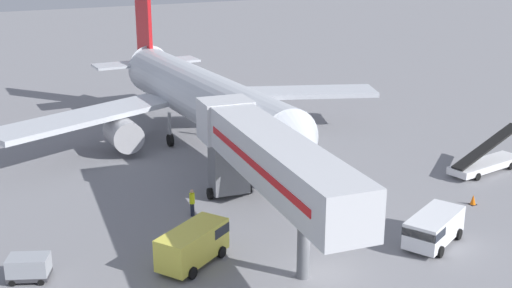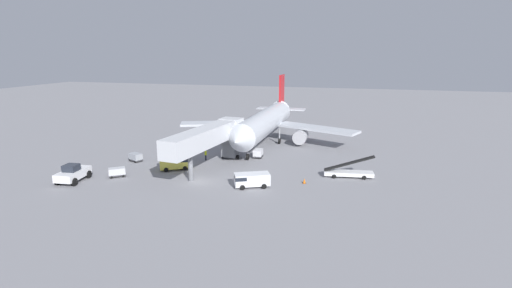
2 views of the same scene
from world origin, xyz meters
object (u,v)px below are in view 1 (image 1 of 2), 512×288
object	(u,v)px
airplane_at_gate	(199,96)
jet_bridge	(264,155)
baggage_cart_far_center	(270,167)
ground_crew_worker_foreground	(192,202)
belt_loader_truck	(485,162)
baggage_cart_mid_center	(29,267)
service_van_rear_left	(433,228)
service_van_near_left	(194,243)
safety_cone_alpha	(473,200)

from	to	relation	value
airplane_at_gate	jet_bridge	world-z (taller)	airplane_at_gate
jet_bridge	baggage_cart_far_center	size ratio (longest dim) A/B	9.58
airplane_at_gate	ground_crew_worker_foreground	distance (m)	16.34
airplane_at_gate	belt_loader_truck	world-z (taller)	airplane_at_gate
baggage_cart_mid_center	ground_crew_worker_foreground	size ratio (longest dim) A/B	1.34
service_van_rear_left	baggage_cart_mid_center	bearing A→B (deg)	162.54
baggage_cart_mid_center	service_van_rear_left	bearing A→B (deg)	-17.46
service_van_near_left	belt_loader_truck	bearing A→B (deg)	7.01
belt_loader_truck	safety_cone_alpha	distance (m)	7.32
airplane_at_gate	baggage_cart_far_center	size ratio (longest dim) A/B	17.88
jet_bridge	ground_crew_worker_foreground	bearing A→B (deg)	120.56
baggage_cart_mid_center	safety_cone_alpha	bearing A→B (deg)	-7.11
baggage_cart_far_center	ground_crew_worker_foreground	distance (m)	8.98
service_van_near_left	baggage_cart_far_center	distance (m)	14.53
jet_bridge	service_van_near_left	distance (m)	6.68
ground_crew_worker_foreground	service_van_rear_left	bearing A→B (deg)	-44.12
belt_loader_truck	baggage_cart_far_center	size ratio (longest dim) A/B	3.45
jet_bridge	service_van_rear_left	size ratio (longest dim) A/B	3.91
belt_loader_truck	service_van_near_left	world-z (taller)	belt_loader_truck
ground_crew_worker_foreground	safety_cone_alpha	size ratio (longest dim) A/B	2.64
safety_cone_alpha	ground_crew_worker_foreground	bearing A→B (deg)	157.57
jet_bridge	safety_cone_alpha	size ratio (longest dim) A/B	28.28
jet_bridge	safety_cone_alpha	distance (m)	15.91
service_van_rear_left	ground_crew_worker_foreground	bearing A→B (deg)	135.88
service_van_rear_left	baggage_cart_far_center	bearing A→B (deg)	101.24
belt_loader_truck	service_van_rear_left	size ratio (longest dim) A/B	1.41
belt_loader_truck	service_van_rear_left	world-z (taller)	belt_loader_truck
service_van_rear_left	baggage_cart_mid_center	world-z (taller)	service_van_rear_left
service_van_rear_left	belt_loader_truck	bearing A→B (deg)	31.65
baggage_cart_mid_center	service_van_near_left	bearing A→B (deg)	-15.40
jet_bridge	baggage_cart_far_center	distance (m)	11.03
jet_bridge	baggage_cart_mid_center	distance (m)	14.47
airplane_at_gate	service_van_rear_left	xyz separation A→B (m)	(4.10, -25.09, -3.23)
airplane_at_gate	belt_loader_truck	xyz separation A→B (m)	(16.67, -17.34, -3.54)
jet_bridge	belt_loader_truck	size ratio (longest dim) A/B	2.77
jet_bridge	service_van_rear_left	bearing A→B (deg)	-35.90
airplane_at_gate	safety_cone_alpha	world-z (taller)	airplane_at_gate
baggage_cart_far_center	baggage_cart_mid_center	bearing A→B (deg)	-158.07
service_van_rear_left	baggage_cart_far_center	size ratio (longest dim) A/B	2.45
belt_loader_truck	safety_cone_alpha	world-z (taller)	belt_loader_truck
airplane_at_gate	baggage_cart_mid_center	bearing A→B (deg)	-134.46
baggage_cart_far_center	jet_bridge	bearing A→B (deg)	-121.48
belt_loader_truck	baggage_cart_far_center	distance (m)	16.90
jet_bridge	baggage_cart_far_center	xyz separation A→B (m)	(5.29, 8.64, -4.34)
belt_loader_truck	baggage_cart_mid_center	world-z (taller)	belt_loader_truck
service_van_near_left	service_van_rear_left	bearing A→B (deg)	-18.74
service_van_near_left	baggage_cart_far_center	xyz separation A→B (m)	(10.51, 10.02, -0.40)
baggage_cart_mid_center	safety_cone_alpha	world-z (taller)	baggage_cart_mid_center
service_van_near_left	service_van_rear_left	distance (m)	14.16
baggage_cart_far_center	airplane_at_gate	bearing A→B (deg)	96.54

